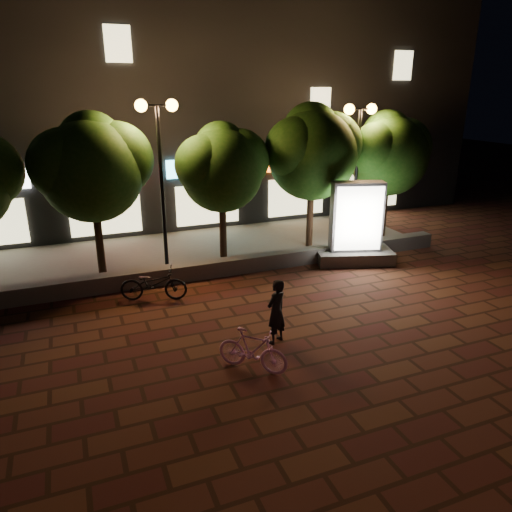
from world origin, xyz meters
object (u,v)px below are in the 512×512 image
street_lamp_left (159,142)px  ad_kiosk (355,230)px  tree_far_right (389,151)px  rider (276,312)px  street_lamp_right (358,138)px  tree_left (92,164)px  scooter_parked (154,284)px  scooter_pink (253,350)px  tree_right (313,149)px  tree_mid (222,165)px

street_lamp_left → ad_kiosk: size_ratio=1.86×
tree_far_right → rider: size_ratio=3.09×
street_lamp_right → street_lamp_left: bearing=180.0°
tree_left → scooter_parked: (1.11, -2.57, -2.97)m
tree_far_right → street_lamp_left: street_lamp_left is taller
street_lamp_left → scooter_parked: (-0.83, -2.31, -3.55)m
street_lamp_right → scooter_parked: street_lamp_right is taller
tree_left → scooter_pink: (2.38, -6.83, -2.98)m
street_lamp_left → scooter_parked: street_lamp_left is taller
rider → tree_left: bearing=-88.2°
tree_right → scooter_parked: tree_right is taller
tree_mid → street_lamp_left: 2.22m
street_lamp_right → scooter_parked: (-7.83, -2.31, -3.42)m
tree_left → rider: tree_left is taller
street_lamp_left → scooter_pink: size_ratio=3.38×
tree_right → street_lamp_left: size_ratio=0.98×
tree_mid → ad_kiosk: bearing=-26.4°
tree_far_right → street_lamp_left: 8.58m
tree_mid → tree_right: size_ratio=0.89×
tree_mid → street_lamp_right: street_lamp_right is taller
scooter_parked → street_lamp_right: bearing=-54.8°
tree_left → scooter_pink: size_ratio=3.19×
tree_left → tree_far_right: 10.50m
street_lamp_left → street_lamp_right: bearing=0.0°
tree_far_right → scooter_parked: 10.15m
tree_left → tree_far_right: tree_left is taller
street_lamp_left → ad_kiosk: 6.89m
scooter_pink → rider: rider is taller
street_lamp_left → tree_far_right: bearing=1.8°
tree_mid → scooter_parked: (-2.88, -2.57, -2.74)m
tree_left → ad_kiosk: bearing=-13.9°
ad_kiosk → tree_right: bearing=108.2°
tree_mid → tree_right: bearing=0.0°
street_lamp_right → tree_left: bearing=178.3°
tree_left → ad_kiosk: 8.52m
tree_left → tree_far_right: size_ratio=1.03×
tree_mid → tree_far_right: (6.50, 0.00, 0.15)m
ad_kiosk → rider: ad_kiosk is taller
street_lamp_left → scooter_pink: 7.49m
ad_kiosk → scooter_parked: size_ratio=1.53×
tree_right → street_lamp_right: (1.64, -0.26, 0.33)m
ad_kiosk → scooter_pink: (-5.57, -4.87, -0.64)m
tree_mid → scooter_parked: bearing=-138.2°
tree_far_right → ad_kiosk: tree_far_right is taller
scooter_pink → tree_right: bearing=8.6°
tree_right → street_lamp_left: (-5.36, -0.26, 0.46)m
street_lamp_right → ad_kiosk: street_lamp_right is taller
tree_mid → tree_right: (3.31, 0.00, 0.35)m
street_lamp_left → scooter_pink: (0.43, -6.57, -3.57)m
tree_far_right → tree_left: bearing=180.0°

